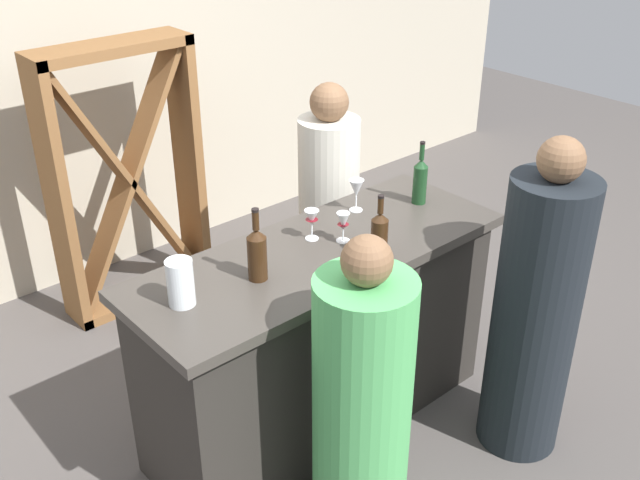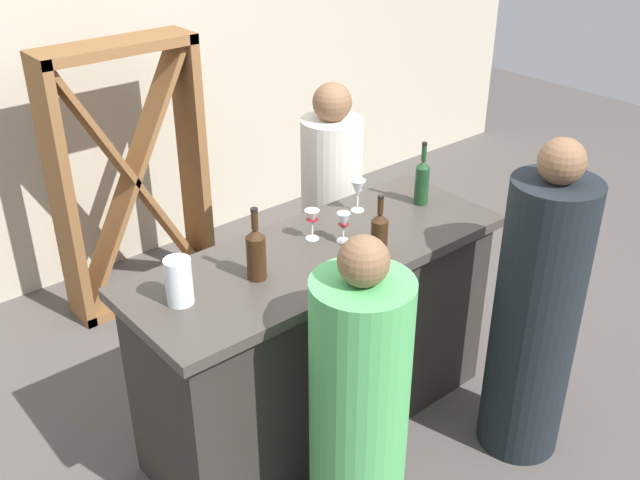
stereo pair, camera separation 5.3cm
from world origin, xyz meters
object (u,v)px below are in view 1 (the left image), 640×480
at_px(wine_rack, 127,180).
at_px(person_right_guest, 328,223).
at_px(wine_glass_near_right, 356,189).
at_px(person_left_guest, 362,409).
at_px(wine_glass_near_center, 312,219).
at_px(wine_bottle_second_left_amber_brown, 379,233).
at_px(water_pitcher, 180,283).
at_px(wine_bottle_leftmost_amber_brown, 257,253).
at_px(wine_glass_near_left, 343,223).
at_px(person_center_guest, 535,315).
at_px(wine_bottle_center_olive_green, 420,180).

xyz_separation_m(wine_rack, person_right_guest, (0.69, -1.05, -0.12)).
xyz_separation_m(wine_glass_near_right, person_left_guest, (-0.71, -0.79, -0.47)).
bearing_deg(wine_glass_near_center, person_left_guest, -116.21).
bearing_deg(wine_bottle_second_left_amber_brown, water_pitcher, 164.69).
height_order(wine_bottle_leftmost_amber_brown, water_pitcher, wine_bottle_leftmost_amber_brown).
height_order(wine_glass_near_left, person_right_guest, person_right_guest).
bearing_deg(water_pitcher, person_right_guest, 23.78).
bearing_deg(wine_glass_near_left, wine_bottle_leftmost_amber_brown, -179.37).
bearing_deg(wine_glass_near_left, person_center_guest, -54.19).
bearing_deg(wine_bottle_leftmost_amber_brown, wine_glass_near_center, 16.32).
distance_m(wine_bottle_leftmost_amber_brown, person_center_guest, 1.31).
distance_m(wine_rack, person_left_guest, 2.27).
relative_size(wine_bottle_second_left_amber_brown, wine_glass_near_right, 1.78).
bearing_deg(wine_glass_near_right, wine_bottle_center_olive_green, -25.61).
height_order(wine_bottle_center_olive_green, person_right_guest, person_right_guest).
relative_size(wine_bottle_second_left_amber_brown, person_right_guest, 0.19).
bearing_deg(wine_glass_near_left, wine_glass_near_center, 129.96).
relative_size(wine_rack, person_left_guest, 1.16).
relative_size(wine_bottle_leftmost_amber_brown, wine_glass_near_center, 2.22).
distance_m(wine_bottle_center_olive_green, water_pitcher, 1.41).
bearing_deg(person_center_guest, person_right_guest, 16.29).
distance_m(wine_bottle_second_left_amber_brown, wine_glass_near_left, 0.20).
bearing_deg(water_pitcher, wine_bottle_second_left_amber_brown, -15.31).
height_order(wine_bottle_second_left_amber_brown, person_left_guest, person_left_guest).
distance_m(wine_bottle_center_olive_green, wine_glass_near_center, 0.67).
bearing_deg(wine_bottle_center_olive_green, wine_rack, 116.64).
xyz_separation_m(wine_bottle_center_olive_green, water_pitcher, (-1.41, -0.01, -0.03)).
xyz_separation_m(wine_glass_near_center, wine_glass_near_right, (0.36, 0.08, 0.01)).
distance_m(wine_bottle_leftmost_amber_brown, wine_glass_near_left, 0.49).
bearing_deg(wine_glass_near_center, person_center_guest, -53.61).
relative_size(wine_bottle_leftmost_amber_brown, wine_bottle_center_olive_green, 0.99).
relative_size(wine_rack, wine_bottle_second_left_amber_brown, 5.62).
height_order(person_center_guest, person_right_guest, person_center_guest).
xyz_separation_m(wine_rack, wine_glass_near_center, (0.14, -1.55, 0.28)).
bearing_deg(person_center_guest, wine_glass_near_left, 49.14).
bearing_deg(person_left_guest, wine_bottle_center_olive_green, -67.73).
bearing_deg(wine_glass_near_left, wine_bottle_second_left_amber_brown, -80.85).
relative_size(wine_rack, wine_glass_near_right, 9.98).
height_order(wine_rack, wine_bottle_center_olive_green, wine_rack).
bearing_deg(wine_rack, wine_glass_near_right, -70.99).
bearing_deg(wine_rack, person_right_guest, -56.53).
distance_m(wine_rack, wine_bottle_leftmost_amber_brown, 1.71).
relative_size(wine_glass_near_left, water_pitcher, 0.74).
bearing_deg(wine_bottle_center_olive_green, wine_glass_near_right, 154.39).
distance_m(wine_glass_near_right, person_left_guest, 1.16).
xyz_separation_m(wine_glass_near_center, person_right_guest, (0.55, 0.50, -0.40)).
height_order(wine_glass_near_left, water_pitcher, water_pitcher).
distance_m(wine_bottle_leftmost_amber_brown, wine_glass_near_right, 0.78).
relative_size(wine_glass_near_left, person_left_guest, 0.10).
xyz_separation_m(wine_bottle_center_olive_green, person_left_guest, (-1.01, -0.64, -0.48)).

